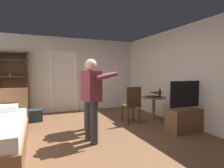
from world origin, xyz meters
TOP-DOWN VIEW (x-y plane):
  - ground_plane at (0.00, 0.00)m, footprint 6.38×6.38m
  - wall_back at (0.00, 2.96)m, footprint 5.62×0.12m
  - wall_right at (2.75, 0.00)m, footprint 0.12×6.04m
  - doorway_frame at (0.04, 2.88)m, footprint 0.93×0.08m
  - bookshelf at (-1.54, 2.74)m, footprint 1.00×0.32m
  - tv_flatscreen at (2.39, -0.37)m, footprint 1.04×0.40m
  - side_table at (2.12, 0.56)m, footprint 0.65×0.65m
  - laptop at (2.10, 0.52)m, footprint 0.40×0.41m
  - bottle_on_table at (2.26, 0.48)m, footprint 0.06×0.06m
  - wooden_chair at (1.51, 0.69)m, footprint 0.42×0.42m
  - person_blue_shirt at (0.14, -0.14)m, footprint 0.70×0.60m
  - person_striped_shirt at (0.30, 0.54)m, footprint 0.71×0.63m
  - suitcase_dark at (-1.02, 1.93)m, footprint 0.63×0.36m

SIDE VIEW (x-z plane):
  - ground_plane at x=0.00m, z-range 0.00..0.00m
  - suitcase_dark at x=-1.02m, z-range 0.00..0.32m
  - tv_flatscreen at x=2.39m, z-range -0.24..0.94m
  - side_table at x=2.12m, z-range 0.12..0.82m
  - wooden_chair at x=1.51m, z-range 0.05..1.04m
  - laptop at x=2.10m, z-range 0.68..0.83m
  - bottle_on_table at x=2.26m, z-range 0.68..0.91m
  - person_striped_shirt at x=0.30m, z-range 0.13..1.74m
  - person_blue_shirt at x=0.14m, z-range 0.12..1.75m
  - bookshelf at x=-1.54m, z-range 0.07..2.06m
  - doorway_frame at x=0.04m, z-range 0.16..2.29m
  - wall_back at x=0.00m, z-range 0.00..2.57m
  - wall_right at x=2.75m, z-range 0.00..2.57m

